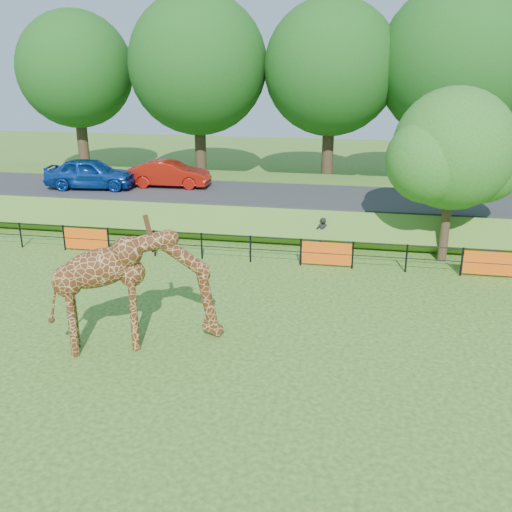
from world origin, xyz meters
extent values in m
plane|color=#265515|center=(0.00, 0.00, 0.00)|extent=(90.00, 90.00, 0.00)
cube|color=#265515|center=(0.00, 15.50, 0.65)|extent=(40.00, 9.00, 1.30)
cube|color=#2F2F31|center=(0.00, 14.00, 1.36)|extent=(40.00, 5.00, 0.12)
imported|color=#1647B3|center=(-9.30, 13.48, 2.19)|extent=(4.66, 2.27, 1.53)
imported|color=red|center=(-5.52, 14.60, 2.09)|extent=(4.13, 1.59, 1.34)
imported|color=black|center=(2.66, 10.06, 0.71)|extent=(0.60, 0.48, 1.42)
cylinder|color=#342417|center=(7.50, 9.60, 1.60)|extent=(0.36, 0.36, 3.20)
sphere|color=#245317|center=(7.50, 9.60, 4.46)|extent=(4.60, 4.60, 4.60)
sphere|color=#245317|center=(8.65, 10.29, 4.00)|extent=(3.45, 3.45, 3.45)
sphere|color=#245317|center=(6.58, 8.91, 4.12)|extent=(3.22, 3.22, 3.22)
cylinder|color=#342417|center=(-14.00, 22.00, 2.50)|extent=(0.70, 0.70, 5.00)
sphere|color=#124613|center=(-14.00, 22.00, 6.98)|extent=(7.20, 7.20, 7.20)
cylinder|color=#342417|center=(-6.00, 22.00, 2.50)|extent=(0.70, 0.70, 5.00)
sphere|color=#124613|center=(-6.00, 22.00, 7.31)|extent=(8.40, 8.40, 8.40)
cylinder|color=#342417|center=(2.00, 22.00, 2.50)|extent=(0.70, 0.70, 5.00)
sphere|color=#124613|center=(2.00, 22.00, 7.14)|extent=(7.80, 7.80, 7.80)
cylinder|color=#342417|center=(9.00, 22.00, 2.50)|extent=(0.70, 0.70, 5.00)
sphere|color=#124613|center=(9.00, 22.00, 7.42)|extent=(8.80, 8.80, 8.80)
camera|label=1|loc=(4.19, -12.94, 7.73)|focal=40.00mm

